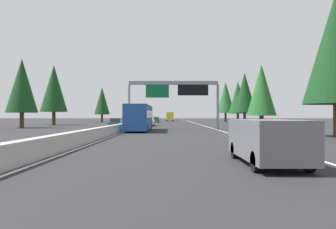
# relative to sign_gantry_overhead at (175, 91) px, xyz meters

# --- Properties ---
(ground_plane) EXTENTS (320.00, 320.00, 0.00)m
(ground_plane) POSITION_rel_sign_gantry_overhead_xyz_m (17.60, 6.03, -5.28)
(ground_plane) COLOR #262628
(median_barrier) EXTENTS (180.00, 0.56, 0.90)m
(median_barrier) POSITION_rel_sign_gantry_overhead_xyz_m (37.60, 6.33, -4.83)
(median_barrier) COLOR #ADAAA3
(median_barrier) RESTS_ON ground
(shoulder_stripe_right) EXTENTS (160.00, 0.16, 0.01)m
(shoulder_stripe_right) POSITION_rel_sign_gantry_overhead_xyz_m (27.60, -5.49, -5.27)
(shoulder_stripe_right) COLOR silver
(shoulder_stripe_right) RESTS_ON ground
(shoulder_stripe_median) EXTENTS (160.00, 0.16, 0.01)m
(shoulder_stripe_median) POSITION_rel_sign_gantry_overhead_xyz_m (27.60, 5.78, -5.27)
(shoulder_stripe_median) COLOR silver
(shoulder_stripe_median) RESTS_ON ground
(sign_gantry_overhead) EXTENTS (0.50, 12.68, 6.63)m
(sign_gantry_overhead) POSITION_rel_sign_gantry_overhead_xyz_m (0.00, 0.00, 0.00)
(sign_gantry_overhead) COLOR gray
(sign_gantry_overhead) RESTS_ON ground
(minivan_near_right) EXTENTS (5.00, 1.95, 1.69)m
(minivan_near_right) POSITION_rel_sign_gantry_overhead_xyz_m (-31.96, -2.99, -4.33)
(minivan_near_right) COLOR slate
(minivan_near_right) RESTS_ON ground
(bus_mid_right) EXTENTS (11.50, 2.55, 3.10)m
(bus_mid_right) POSITION_rel_sign_gantry_overhead_xyz_m (-5.32, 4.35, -3.56)
(bus_mid_right) COLOR #1E4793
(bus_mid_right) RESTS_ON ground
(pickup_distant_b) EXTENTS (5.60, 2.00, 1.86)m
(pickup_distant_b) POSITION_rel_sign_gantry_overhead_xyz_m (12.51, 4.42, -4.36)
(pickup_distant_b) COLOR silver
(pickup_distant_b) RESTS_ON ground
(sedan_mid_center) EXTENTS (4.40, 1.80, 1.47)m
(sedan_mid_center) POSITION_rel_sign_gantry_overhead_xyz_m (41.21, 4.39, -4.59)
(sedan_mid_center) COLOR #2D6B38
(sedan_mid_center) RESTS_ON ground
(box_truck_near_center) EXTENTS (8.50, 2.40, 2.95)m
(box_truck_near_center) POSITION_rel_sign_gantry_overhead_xyz_m (63.92, 0.58, -3.67)
(box_truck_near_center) COLOR gold
(box_truck_near_center) RESTS_ON ground
(oncoming_near) EXTENTS (4.40, 1.80, 1.47)m
(oncoming_near) POSITION_rel_sign_gantry_overhead_xyz_m (4.18, 8.73, -4.59)
(oncoming_near) COLOR #2D6B38
(oncoming_near) RESTS_ON ground
(oncoming_far) EXTENTS (4.40, 1.80, 1.47)m
(oncoming_far) POSITION_rel_sign_gantry_overhead_xyz_m (36.07, 8.89, -4.59)
(oncoming_far) COLOR red
(oncoming_far) RESTS_ON ground
(conifer_right_near) EXTENTS (3.70, 3.70, 8.41)m
(conifer_right_near) POSITION_rel_sign_gantry_overhead_xyz_m (-3.33, -11.04, -0.18)
(conifer_right_near) COLOR #4C3823
(conifer_right_near) RESTS_ON ground
(conifer_right_mid) EXTENTS (5.16, 5.16, 11.74)m
(conifer_right_mid) POSITION_rel_sign_gantry_overhead_xyz_m (29.25, -16.56, 1.86)
(conifer_right_mid) COLOR #4C3823
(conifer_right_mid) RESTS_ON ground
(conifer_right_far) EXTENTS (4.75, 4.75, 10.79)m
(conifer_right_far) POSITION_rel_sign_gantry_overhead_xyz_m (38.41, -16.97, 1.28)
(conifer_right_far) COLOR #4C3823
(conifer_right_far) RESTS_ON ground
(conifer_right_distant) EXTENTS (5.41, 5.41, 12.30)m
(conifer_right_distant) POSITION_rel_sign_gantry_overhead_xyz_m (53.71, -16.48, 2.20)
(conifer_right_distant) COLOR #4C3823
(conifer_right_distant) RESTS_ON ground
(conifer_left_near) EXTENTS (4.61, 4.61, 10.48)m
(conifer_left_near) POSITION_rel_sign_gantry_overhead_xyz_m (3.81, 22.98, 1.09)
(conifer_left_near) COLOR #4C3823
(conifer_left_near) RESTS_ON ground
(conifer_left_mid) EXTENTS (5.21, 5.21, 11.84)m
(conifer_left_mid) POSITION_rel_sign_gantry_overhead_xyz_m (18.49, 23.50, 1.92)
(conifer_left_mid) COLOR #4C3823
(conifer_left_mid) RESTS_ON ground
(conifer_left_far) EXTENTS (4.33, 4.33, 9.84)m
(conifer_left_far) POSITION_rel_sign_gantry_overhead_xyz_m (44.78, 19.61, 0.70)
(conifer_left_far) COLOR #4C3823
(conifer_left_far) RESTS_ON ground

